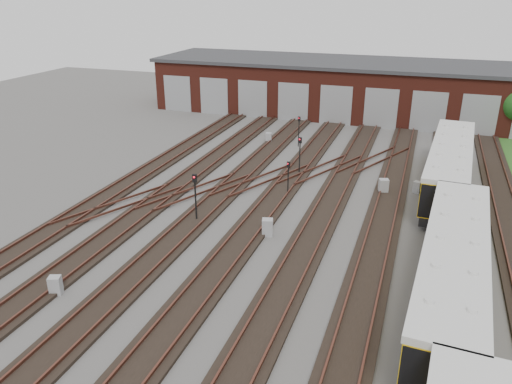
% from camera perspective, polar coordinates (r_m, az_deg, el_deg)
% --- Properties ---
extents(ground, '(120.00, 120.00, 0.00)m').
position_cam_1_polar(ground, '(27.42, -0.63, -9.97)').
color(ground, '#444240').
rests_on(ground, ground).
extents(track_network, '(30.40, 70.00, 0.33)m').
position_cam_1_polar(track_network, '(27.88, -0.54, -9.11)').
color(track_network, black).
rests_on(track_network, ground).
extents(maintenance_shed, '(51.00, 12.50, 6.35)m').
position_cam_1_polar(maintenance_shed, '(63.27, 12.00, 11.55)').
color(maintenance_shed, '#561F15').
rests_on(maintenance_shed, ground).
extents(metro_train, '(3.90, 48.23, 3.32)m').
position_cam_1_polar(metro_train, '(26.05, 21.50, -8.39)').
color(metro_train, black).
rests_on(metro_train, ground).
extents(signal_mast_0, '(0.30, 0.28, 3.38)m').
position_cam_1_polar(signal_mast_0, '(33.13, -6.96, 0.07)').
color(signal_mast_0, black).
rests_on(signal_mast_0, ground).
extents(signal_mast_1, '(0.28, 0.26, 3.19)m').
position_cam_1_polar(signal_mast_1, '(41.71, 5.03, 4.72)').
color(signal_mast_1, black).
rests_on(signal_mast_1, ground).
extents(signal_mast_2, '(0.24, 0.23, 3.01)m').
position_cam_1_polar(signal_mast_2, '(49.17, 4.92, 7.33)').
color(signal_mast_2, black).
rests_on(signal_mast_2, ground).
extents(signal_mast_3, '(0.26, 0.24, 2.64)m').
position_cam_1_polar(signal_mast_3, '(37.44, 3.70, 2.11)').
color(signal_mast_3, black).
rests_on(signal_mast_3, ground).
extents(relay_cabinet_0, '(0.74, 0.68, 1.00)m').
position_cam_1_polar(relay_cabinet_0, '(27.99, -21.94, -9.87)').
color(relay_cabinet_0, '#97989B').
rests_on(relay_cabinet_0, ground).
extents(relay_cabinet_1, '(0.68, 0.61, 0.98)m').
position_cam_1_polar(relay_cabinet_1, '(50.82, 1.45, 6.24)').
color(relay_cabinet_1, '#97989B').
rests_on(relay_cabinet_1, ground).
extents(relay_cabinet_2, '(0.80, 0.72, 1.12)m').
position_cam_1_polar(relay_cabinet_2, '(31.67, 1.32, -4.06)').
color(relay_cabinet_2, '#97989B').
rests_on(relay_cabinet_2, ground).
extents(relay_cabinet_3, '(0.69, 0.64, 0.92)m').
position_cam_1_polar(relay_cabinet_3, '(40.07, 17.94, 0.52)').
color(relay_cabinet_3, '#97989B').
rests_on(relay_cabinet_3, ground).
extents(relay_cabinet_4, '(0.83, 0.76, 1.15)m').
position_cam_1_polar(relay_cabinet_4, '(39.22, 14.36, 0.63)').
color(relay_cabinet_4, '#97989B').
rests_on(relay_cabinet_4, ground).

